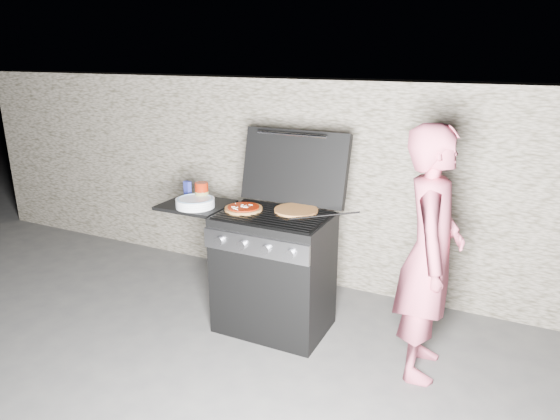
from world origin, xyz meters
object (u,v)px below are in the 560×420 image
at_px(sauce_jar, 202,193).
at_px(person, 430,255).
at_px(gas_grill, 245,266).
at_px(pizza_topped, 244,208).

distance_m(sauce_jar, person, 1.76).
distance_m(gas_grill, pizza_topped, 0.47).
relative_size(gas_grill, person, 0.82).
height_order(pizza_topped, sauce_jar, sauce_jar).
distance_m(pizza_topped, person, 1.36).
relative_size(pizza_topped, person, 0.17).
distance_m(gas_grill, sauce_jar, 0.66).
bearing_deg(gas_grill, pizza_topped, -48.45).
bearing_deg(gas_grill, person, -1.65).
xyz_separation_m(gas_grill, pizza_topped, (0.01, -0.01, 0.47)).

